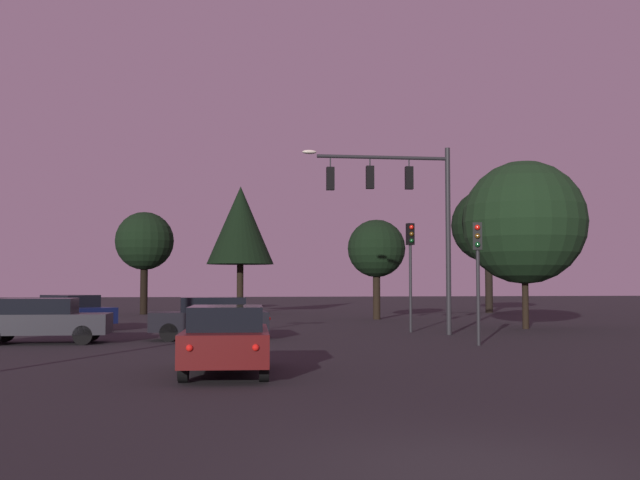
# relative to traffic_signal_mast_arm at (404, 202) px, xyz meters

# --- Properties ---
(ground_plane) EXTENTS (168.00, 168.00, 0.00)m
(ground_plane) POSITION_rel_traffic_signal_mast_arm_xyz_m (-5.12, 3.13, -5.24)
(ground_plane) COLOR black
(ground_plane) RESTS_ON ground
(traffic_signal_mast_arm) EXTENTS (5.92, 0.45, 7.41)m
(traffic_signal_mast_arm) POSITION_rel_traffic_signal_mast_arm_xyz_m (0.00, 0.00, 0.00)
(traffic_signal_mast_arm) COLOR #232326
(traffic_signal_mast_arm) RESTS_ON ground
(traffic_light_corner_left) EXTENTS (0.37, 0.39, 4.02)m
(traffic_light_corner_left) POSITION_rel_traffic_signal_mast_arm_xyz_m (1.03, -5.25, -2.38)
(traffic_light_corner_left) COLOR #232326
(traffic_light_corner_left) RESTS_ON ground
(traffic_light_corner_right) EXTENTS (0.33, 0.37, 4.52)m
(traffic_light_corner_right) POSITION_rel_traffic_signal_mast_arm_xyz_m (0.72, 1.71, -2.04)
(traffic_light_corner_right) COLOR #232326
(traffic_light_corner_right) RESTS_ON ground
(car_nearside_lane) EXTENTS (2.16, 4.52, 1.52)m
(car_nearside_lane) POSITION_rel_traffic_signal_mast_arm_xyz_m (-7.41, -12.01, -4.44)
(car_nearside_lane) COLOR #4C0F0F
(car_nearside_lane) RESTS_ON ground
(car_crossing_left) EXTENTS (4.50, 1.99, 1.52)m
(car_crossing_left) POSITION_rel_traffic_signal_mast_arm_xyz_m (-13.20, -2.11, -4.44)
(car_crossing_left) COLOR #232328
(car_crossing_left) RESTS_ON ground
(car_crossing_right) EXTENTS (4.33, 1.88, 1.52)m
(car_crossing_right) POSITION_rel_traffic_signal_mast_arm_xyz_m (-7.59, -1.19, -4.44)
(car_crossing_right) COLOR black
(car_crossing_right) RESTS_ON ground
(car_far_lane) EXTENTS (4.08, 4.34, 1.52)m
(car_far_lane) POSITION_rel_traffic_signal_mast_arm_xyz_m (-13.37, 5.41, -4.44)
(car_far_lane) COLOR #0F1947
(car_far_lane) RESTS_ON ground
(tree_behind_sign) EXTENTS (4.46, 4.46, 8.50)m
(tree_behind_sign) POSITION_rel_traffic_signal_mast_arm_xyz_m (-5.15, 22.34, 0.63)
(tree_behind_sign) COLOR black
(tree_behind_sign) RESTS_ON ground
(tree_left_far) EXTENTS (3.80, 3.80, 6.69)m
(tree_left_far) POSITION_rel_traffic_signal_mast_arm_xyz_m (-11.40, 22.45, -0.49)
(tree_left_far) COLOR black
(tree_left_far) RESTS_ON ground
(tree_center_horizon) EXTENTS (5.09, 5.09, 8.58)m
(tree_center_horizon) POSITION_rel_traffic_signal_mast_arm_xyz_m (11.92, 21.63, 0.76)
(tree_center_horizon) COLOR black
(tree_center_horizon) RESTS_ON ground
(tree_right_cluster) EXTENTS (3.25, 3.25, 5.61)m
(tree_right_cluster) POSITION_rel_traffic_signal_mast_arm_xyz_m (1.97, 13.13, -1.29)
(tree_right_cluster) COLOR black
(tree_right_cluster) RESTS_ON ground
(tree_lot_edge) EXTENTS (5.52, 5.52, 7.51)m
(tree_lot_edge) POSITION_rel_traffic_signal_mast_arm_xyz_m (6.42, 3.24, -0.49)
(tree_lot_edge) COLOR black
(tree_lot_edge) RESTS_ON ground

